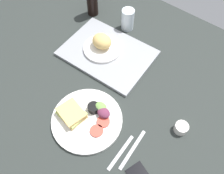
# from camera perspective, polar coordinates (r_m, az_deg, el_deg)

# --- Properties ---
(ground_plane) EXTENTS (1.90, 1.50, 0.03)m
(ground_plane) POSITION_cam_1_polar(r_m,az_deg,el_deg) (1.10, -1.80, -2.03)
(ground_plane) COLOR #282D2B
(serving_tray) EXTENTS (0.47, 0.36, 0.02)m
(serving_tray) POSITION_cam_1_polar(r_m,az_deg,el_deg) (1.22, -1.16, 8.39)
(serving_tray) COLOR gray
(serving_tray) RESTS_ON ground_plane
(bread_plate_near) EXTENTS (0.20, 0.20, 0.08)m
(bread_plate_near) POSITION_cam_1_polar(r_m,az_deg,el_deg) (1.21, -2.44, 10.45)
(bread_plate_near) COLOR white
(bread_plate_near) RESTS_ON serving_tray
(plate_with_salad) EXTENTS (0.31, 0.31, 0.05)m
(plate_with_salad) POSITION_cam_1_polar(r_m,az_deg,el_deg) (1.01, -6.34, -7.49)
(plate_with_salad) COLOR white
(plate_with_salad) RESTS_ON ground_plane
(drinking_glass) EXTENTS (0.07, 0.07, 0.12)m
(drinking_glass) POSITION_cam_1_polar(r_m,az_deg,el_deg) (1.32, 3.89, 16.31)
(drinking_glass) COLOR silver
(drinking_glass) RESTS_ON ground_plane
(espresso_cup) EXTENTS (0.06, 0.06, 0.04)m
(espresso_cup) POSITION_cam_1_polar(r_m,az_deg,el_deg) (1.02, 16.69, -9.65)
(espresso_cup) COLOR silver
(espresso_cup) RESTS_ON ground_plane
(fork) EXTENTS (0.02, 0.17, 0.01)m
(fork) POSITION_cam_1_polar(r_m,az_deg,el_deg) (0.97, 2.16, -15.84)
(fork) COLOR #B7B7BC
(fork) RESTS_ON ground_plane
(knife) EXTENTS (0.03, 0.19, 0.01)m
(knife) POSITION_cam_1_polar(r_m,az_deg,el_deg) (0.97, 5.10, -15.09)
(knife) COLOR #B7B7BC
(knife) RESTS_ON ground_plane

